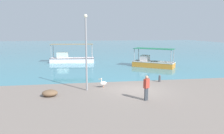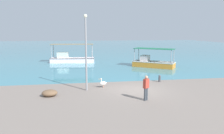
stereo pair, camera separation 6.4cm
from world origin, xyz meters
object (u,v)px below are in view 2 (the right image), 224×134
Objects in this scene: fishing_boat_outer at (153,63)px; net_pile at (50,93)px; fishing_boat_near_left at (71,58)px; mooring_bollard at (160,78)px; pelican at (103,83)px; lamp_post at (86,49)px; fisherman_standing at (146,87)px.

net_pile is at bearing -136.16° from fishing_boat_outer.
net_pile is at bearing -93.82° from fishing_boat_near_left.
fishing_boat_outer is 8.41× the size of mooring_bollard.
fishing_boat_outer is 12.01m from pelican.
lamp_post reaches higher than pelican.
mooring_bollard is 0.58× the size of net_pile.
lamp_post is 4.22m from net_pile.
pelican is at bearing 122.52° from fisherman_standing.
lamp_post is 5.32× the size of net_pile.
fishing_boat_outer is 13.66m from lamp_post.
fisherman_standing is (-5.15, -13.13, 0.32)m from fishing_boat_outer.
fishing_boat_outer is 6.67× the size of pelican.
fishing_boat_near_left reaches higher than pelican.
fishing_boat_outer is at bearing 48.13° from lamp_post.
net_pile is (-11.61, -11.15, -0.35)m from fishing_boat_outer.
pelican is 4.55m from fisherman_standing.
pelican is at bearing -79.11° from fishing_boat_near_left.
fisherman_standing is at bearing -39.82° from lamp_post.
fishing_boat_near_left reaches higher than net_pile.
lamp_post reaches higher than fishing_boat_near_left.
fisherman_standing is 6.80m from net_pile.
pelican reaches higher than net_pile.
pelican is 3.27m from lamp_post.
fisherman_standing is at bearing -120.17° from mooring_bollard.
fisherman_standing is (5.34, -18.92, 0.29)m from fishing_boat_near_left.
net_pile is (-4.04, -1.83, -0.14)m from pelican.
fishing_boat_near_left is 16.16m from mooring_bollard.
pelican is 0.47× the size of fisherman_standing.
lamp_post reaches higher than mooring_bollard.
pelican is at bearing 25.61° from lamp_post.
net_pile is at bearing -155.59° from pelican.
net_pile is at bearing 162.98° from fisherman_standing.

